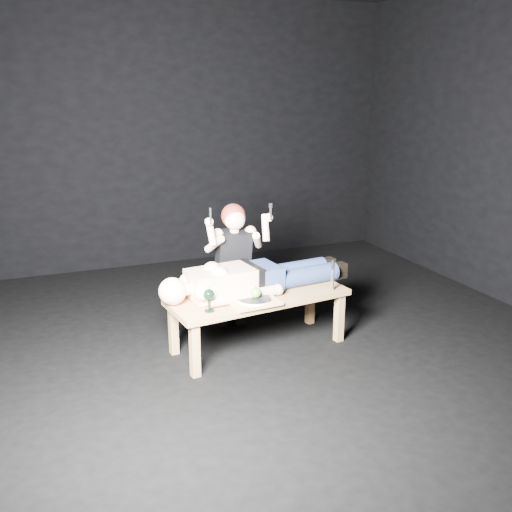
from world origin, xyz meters
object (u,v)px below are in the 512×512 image
at_px(goblet, 209,300).
at_px(table, 258,321).
at_px(carving_knife, 333,275).
at_px(kneeling_woman, 231,264).
at_px(serving_tray, 254,302).
at_px(lying_man, 257,274).

bearing_deg(goblet, table, 23.34).
height_order(table, carving_knife, carving_knife).
distance_m(kneeling_woman, serving_tray, 0.68).
bearing_deg(table, kneeling_woman, 88.89).
xyz_separation_m(lying_man, goblet, (-0.50, -0.31, -0.05)).
distance_m(lying_man, kneeling_woman, 0.40).
distance_m(table, serving_tray, 0.31).
bearing_deg(kneeling_woman, goblet, -117.61).
height_order(lying_man, serving_tray, lying_man).
relative_size(lying_man, goblet, 8.44).
bearing_deg(lying_man, serving_tray, -122.88).
xyz_separation_m(table, kneeling_woman, (-0.05, 0.50, 0.34)).
distance_m(serving_tray, goblet, 0.37).
bearing_deg(lying_man, kneeling_woman, 94.94).
distance_m(lying_man, goblet, 0.59).
xyz_separation_m(table, carving_knife, (0.59, -0.13, 0.35)).
bearing_deg(goblet, carving_knife, 3.95).
distance_m(table, kneeling_woman, 0.60).
height_order(kneeling_woman, carving_knife, kneeling_woman).
relative_size(serving_tray, goblet, 2.14).
bearing_deg(serving_tray, table, 58.71).
bearing_deg(table, lying_man, 66.82).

